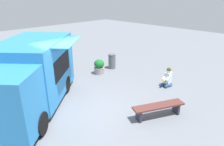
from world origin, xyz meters
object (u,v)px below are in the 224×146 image
person_customer (168,79)px  trash_bin (112,61)px  planter_flowering_near (99,67)px  plaza_bench (158,108)px  food_truck (29,78)px

person_customer → trash_bin: size_ratio=1.03×
planter_flowering_near → plaza_bench: bearing=74.3°
plaza_bench → trash_bin: 5.23m
person_customer → plaza_bench: 2.77m
planter_flowering_near → trash_bin: bearing=-174.5°
food_truck → trash_bin: 5.27m
person_customer → planter_flowering_near: bearing=-70.0°
person_customer → plaza_bench: size_ratio=0.48×
food_truck → plaza_bench: size_ratio=2.72×
food_truck → trash_bin: food_truck is taller
food_truck → plaza_bench: food_truck is taller
trash_bin → person_customer: bearing=92.7°
trash_bin → food_truck: bearing=9.4°
person_customer → plaza_bench: person_customer is taller
person_customer → food_truck: bearing=-26.7°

